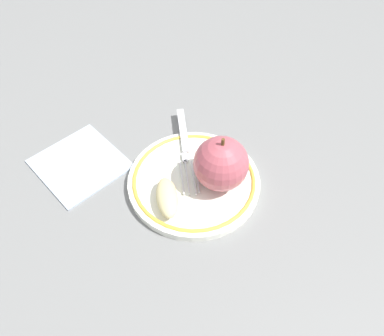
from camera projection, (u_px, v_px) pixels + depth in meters
ground_plane at (202, 178)px, 0.59m from camera, size 2.00×2.00×0.00m
plate at (192, 179)px, 0.58m from camera, size 0.20×0.20×0.02m
apple_red_whole at (221, 164)px, 0.54m from camera, size 0.08×0.08×0.09m
apple_slice_front at (167, 197)px, 0.54m from camera, size 0.08×0.07×0.02m
fork at (185, 145)px, 0.62m from camera, size 0.16×0.13×0.00m
napkin_folded at (80, 163)px, 0.61m from camera, size 0.13×0.13×0.01m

